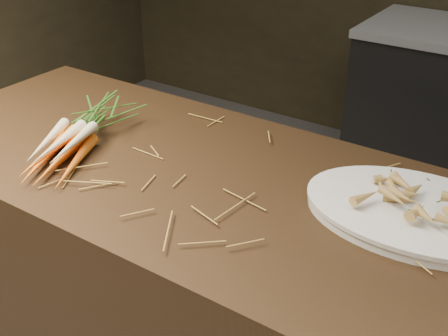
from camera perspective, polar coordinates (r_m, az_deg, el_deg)
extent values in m
cone|color=orange|center=(1.46, -17.75, 0.93)|extent=(0.13, 0.25, 0.03)
cone|color=orange|center=(1.44, -16.34, 0.75)|extent=(0.12, 0.25, 0.03)
cone|color=orange|center=(1.42, -14.89, 0.57)|extent=(0.14, 0.24, 0.03)
cone|color=orange|center=(1.43, -17.36, 1.59)|extent=(0.11, 0.25, 0.03)
cone|color=orange|center=(1.41, -15.94, 1.42)|extent=(0.13, 0.25, 0.03)
cone|color=beige|center=(1.44, -17.54, 2.66)|extent=(0.13, 0.22, 0.04)
cone|color=beige|center=(1.41, -16.45, 2.48)|extent=(0.10, 0.23, 0.04)
cone|color=beige|center=(1.41, -15.13, 2.40)|extent=(0.11, 0.23, 0.04)
ellipsoid|color=#2B601B|center=(1.59, -12.85, 5.37)|extent=(0.22, 0.26, 0.08)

